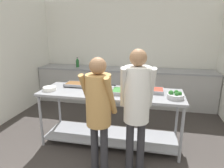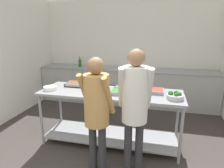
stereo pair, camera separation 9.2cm
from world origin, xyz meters
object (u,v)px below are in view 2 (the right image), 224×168
sauce_pan (101,86)px  guest_serving_right (135,100)px  serving_tray_roast (152,91)px  broccoli_bowl (175,96)px  plate_stack (50,88)px  serving_tray_greens (79,84)px  serving_tray_vegetables (124,92)px  guest_serving_left (97,104)px  water_bottle (80,62)px

sauce_pan → guest_serving_right: bearing=-47.7°
sauce_pan → serving_tray_roast: sauce_pan is taller
sauce_pan → broccoli_bowl: (1.19, -0.21, -0.01)m
plate_stack → broccoli_bowl: broccoli_bowl is taller
plate_stack → serving_tray_greens: plate_stack is taller
plate_stack → serving_tray_greens: size_ratio=0.51×
serving_tray_vegetables → guest_serving_right: 0.67m
sauce_pan → broccoli_bowl: broccoli_bowl is taller
serving_tray_greens → sauce_pan: sauce_pan is taller
serving_tray_roast → guest_serving_left: size_ratio=0.24×
serving_tray_vegetables → guest_serving_right: (0.25, -0.62, 0.10)m
broccoli_bowl → guest_serving_right: guest_serving_right is taller
serving_tray_vegetables → plate_stack: bearing=-174.9°
serving_tray_greens → guest_serving_right: size_ratio=0.26×
plate_stack → serving_tray_vegetables: (1.23, 0.11, -0.00)m
serving_tray_vegetables → water_bottle: bearing=128.4°
plate_stack → serving_tray_greens: bearing=44.4°
serving_tray_greens → broccoli_bowl: (1.63, -0.34, 0.02)m
sauce_pan → serving_tray_roast: 0.84m
sauce_pan → water_bottle: water_bottle is taller
serving_tray_greens → guest_serving_left: (0.65, -0.96, 0.04)m
serving_tray_vegetables → water_bottle: water_bottle is taller
sauce_pan → broccoli_bowl: size_ratio=1.60×
serving_tray_vegetables → guest_serving_left: (-0.22, -0.72, 0.04)m
serving_tray_roast → serving_tray_vegetables: bearing=-159.7°
guest_serving_left → water_bottle: bearing=116.5°
plate_stack → serving_tray_roast: 1.67m
guest_serving_left → serving_tray_vegetables: bearing=73.1°
guest_serving_left → water_bottle: (-1.33, 2.68, 0.06)m
serving_tray_vegetables → guest_serving_left: guest_serving_left is taller
plate_stack → guest_serving_left: bearing=-31.0°
plate_stack → serving_tray_greens: 0.51m
sauce_pan → broccoli_bowl: 1.21m
guest_serving_left → broccoli_bowl: bearing=32.5°
sauce_pan → guest_serving_left: guest_serving_left is taller
plate_stack → water_bottle: 2.10m
water_bottle → guest_serving_left: bearing=-63.5°
plate_stack → water_bottle: bearing=98.8°
sauce_pan → serving_tray_roast: size_ratio=1.02×
serving_tray_greens → water_bottle: bearing=111.7°
serving_tray_greens → guest_serving_right: bearing=-37.6°
sauce_pan → serving_tray_vegetables: size_ratio=0.99×
water_bottle → plate_stack: bearing=-81.2°
guest_serving_left → plate_stack: bearing=149.0°
serving_tray_roast → broccoli_bowl: 0.42m
sauce_pan → serving_tray_vegetables: bearing=-16.2°
serving_tray_vegetables → broccoli_bowl: size_ratio=1.62×
broccoli_bowl → water_bottle: size_ratio=0.92×
guest_serving_right → serving_tray_vegetables: bearing=112.0°
serving_tray_vegetables → water_bottle: (-1.55, 1.96, 0.10)m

